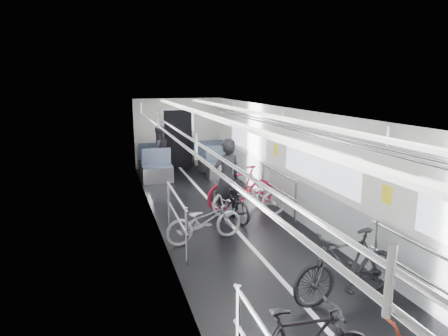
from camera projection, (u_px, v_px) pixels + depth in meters
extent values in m
cube|color=black|center=(246.00, 241.00, 7.62)|extent=(3.00, 14.00, 0.01)
cube|color=white|center=(247.00, 115.00, 7.10)|extent=(3.00, 14.00, 0.02)
cube|color=silver|center=(165.00, 186.00, 6.94)|extent=(0.02, 14.00, 2.40)
cube|color=silver|center=(319.00, 174.00, 7.78)|extent=(0.02, 14.00, 2.40)
cube|color=silver|center=(178.00, 133.00, 13.90)|extent=(3.00, 0.02, 2.40)
cube|color=white|center=(246.00, 240.00, 7.62)|extent=(0.08, 13.80, 0.01)
cube|color=gray|center=(168.00, 226.00, 7.11)|extent=(0.01, 13.90, 0.90)
cube|color=gray|center=(315.00, 211.00, 7.94)|extent=(0.01, 13.90, 0.90)
cube|color=white|center=(167.00, 175.00, 6.90)|extent=(0.01, 10.80, 0.75)
cube|color=white|center=(318.00, 164.00, 7.73)|extent=(0.01, 10.80, 0.75)
cube|color=white|center=(218.00, 119.00, 6.96)|extent=(0.14, 13.40, 0.05)
cube|color=white|center=(276.00, 117.00, 7.27)|extent=(0.14, 13.40, 0.05)
cube|color=black|center=(178.00, 139.00, 13.89)|extent=(0.95, 0.10, 2.00)
imported|color=#A09FA4|center=(204.00, 221.00, 7.53)|extent=(1.62, 0.82, 0.81)
imported|color=black|center=(347.00, 266.00, 5.45)|extent=(1.74, 0.63, 1.02)
imported|color=#B7B8BC|center=(250.00, 198.00, 8.87)|extent=(1.74, 0.82, 0.88)
imported|color=red|center=(241.00, 188.00, 9.42)|extent=(1.75, 0.66, 1.03)
imported|color=black|center=(229.00, 201.00, 8.76)|extent=(0.93, 1.63, 0.81)
imported|color=black|center=(227.00, 179.00, 8.75)|extent=(0.74, 0.58, 1.77)
imported|color=#29272E|center=(159.00, 151.00, 12.80)|extent=(0.91, 0.80, 1.59)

